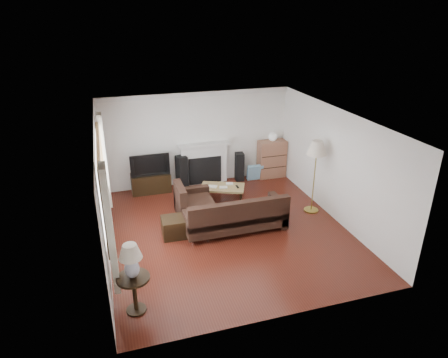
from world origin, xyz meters
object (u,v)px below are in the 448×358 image
object	(u,v)px
coffee_table	(223,194)
side_table	(135,294)
tv_stand	(151,183)
sectional_sofa	(235,214)
floor_lamp	(314,177)
bookshelf	(272,159)

from	to	relation	value
coffee_table	side_table	size ratio (longest dim) A/B	1.62
tv_stand	side_table	size ratio (longest dim) A/B	1.53
side_table	coffee_table	bearing A→B (deg)	53.75
sectional_sofa	floor_lamp	xyz separation A→B (m)	(2.03, 0.29, 0.49)
coffee_table	side_table	distance (m)	4.13
tv_stand	bookshelf	bearing A→B (deg)	0.59
bookshelf	sectional_sofa	xyz separation A→B (m)	(-1.93, -2.52, -0.15)
tv_stand	coffee_table	bearing A→B (deg)	-34.17
sectional_sofa	bookshelf	bearing A→B (deg)	52.51
sectional_sofa	floor_lamp	size ratio (longest dim) A/B	1.36
floor_lamp	side_table	size ratio (longest dim) A/B	2.68
tv_stand	bookshelf	size ratio (longest dim) A/B	0.94
sectional_sofa	side_table	bearing A→B (deg)	-139.70
tv_stand	floor_lamp	size ratio (longest dim) A/B	0.57
tv_stand	side_table	xyz separation A→B (m)	(-0.82, -4.44, 0.08)
tv_stand	floor_lamp	distance (m)	4.18
tv_stand	sectional_sofa	bearing A→B (deg)	-59.17
sectional_sofa	coffee_table	world-z (taller)	sectional_sofa
coffee_table	tv_stand	bearing A→B (deg)	168.74
tv_stand	coffee_table	xyz separation A→B (m)	(1.62, -1.10, -0.04)
bookshelf	sectional_sofa	bearing A→B (deg)	-127.49
bookshelf	side_table	bearing A→B (deg)	-133.44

